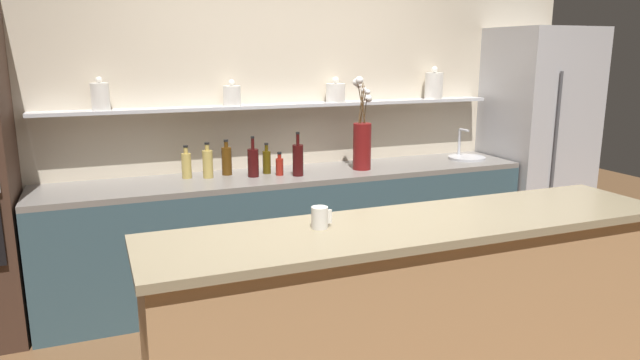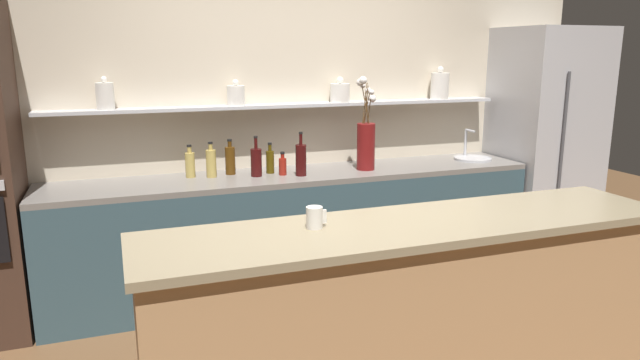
% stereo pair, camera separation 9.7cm
% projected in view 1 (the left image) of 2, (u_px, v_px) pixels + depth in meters
% --- Properties ---
extents(back_wall_unit, '(5.20, 0.28, 2.60)m').
position_uv_depth(back_wall_unit, '(284.00, 117.00, 4.54)').
color(back_wall_unit, beige).
rests_on(back_wall_unit, ground_plane).
extents(back_counter_unit, '(3.68, 0.62, 0.92)m').
position_uv_depth(back_counter_unit, '(295.00, 231.00, 4.38)').
color(back_counter_unit, '#334C56').
rests_on(back_counter_unit, ground_plane).
extents(island_counter, '(2.65, 0.61, 1.02)m').
position_uv_depth(island_counter, '(416.00, 319.00, 2.84)').
color(island_counter, tan).
rests_on(island_counter, ground_plane).
extents(refrigerator, '(0.78, 0.73, 2.01)m').
position_uv_depth(refrigerator, '(536.00, 145.00, 5.04)').
color(refrigerator, '#B7B7BC').
rests_on(refrigerator, ground_plane).
extents(flower_vase, '(0.17, 0.14, 0.71)m').
position_uv_depth(flower_vase, '(362.00, 140.00, 4.37)').
color(flower_vase, maroon).
rests_on(flower_vase, back_counter_unit).
extents(sink_fixture, '(0.31, 0.31, 0.25)m').
position_uv_depth(sink_fixture, '(466.00, 156.00, 4.85)').
color(sink_fixture, '#B7B7BC').
rests_on(sink_fixture, back_counter_unit).
extents(bottle_oil_0, '(0.06, 0.06, 0.23)m').
position_uv_depth(bottle_oil_0, '(267.00, 161.00, 4.25)').
color(bottle_oil_0, '#47380A').
rests_on(bottle_oil_0, back_counter_unit).
extents(bottle_spirit_1, '(0.07, 0.07, 0.26)m').
position_uv_depth(bottle_spirit_1, '(208.00, 163.00, 4.10)').
color(bottle_spirit_1, tan).
rests_on(bottle_spirit_1, back_counter_unit).
extents(bottle_spirit_2, '(0.07, 0.07, 0.24)m').
position_uv_depth(bottle_spirit_2, '(186.00, 165.00, 4.09)').
color(bottle_spirit_2, tan).
rests_on(bottle_spirit_2, back_counter_unit).
extents(bottle_wine_3, '(0.08, 0.08, 0.30)m').
position_uv_depth(bottle_wine_3, '(253.00, 162.00, 4.14)').
color(bottle_wine_3, '#380C0C').
rests_on(bottle_wine_3, back_counter_unit).
extents(bottle_wine_4, '(0.08, 0.08, 0.32)m').
position_uv_depth(bottle_wine_4, '(298.00, 160.00, 4.16)').
color(bottle_wine_4, '#380C0C').
rests_on(bottle_wine_4, back_counter_unit).
extents(bottle_sauce_5, '(0.06, 0.06, 0.17)m').
position_uv_depth(bottle_sauce_5, '(280.00, 166.00, 4.19)').
color(bottle_sauce_5, maroon).
rests_on(bottle_sauce_5, back_counter_unit).
extents(bottle_spirit_6, '(0.07, 0.07, 0.26)m').
position_uv_depth(bottle_spirit_6, '(227.00, 160.00, 4.20)').
color(bottle_spirit_6, '#4C2D0C').
rests_on(bottle_spirit_6, back_counter_unit).
extents(coffee_mug, '(0.10, 0.08, 0.10)m').
position_uv_depth(coffee_mug, '(320.00, 217.00, 2.61)').
color(coffee_mug, silver).
rests_on(coffee_mug, island_counter).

